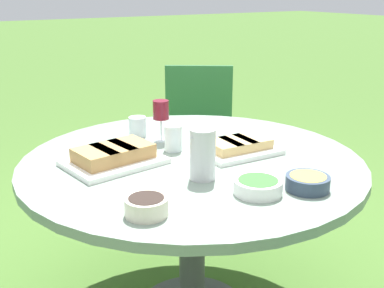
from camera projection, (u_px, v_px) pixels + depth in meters
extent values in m
cylinder|color=#4C4C51|center=(192.00, 240.00, 2.03)|extent=(0.11, 0.11, 0.67)
cylinder|color=gray|center=(192.00, 162.00, 1.92)|extent=(1.36, 1.36, 0.03)
cube|color=#2D6B38|center=(198.00, 139.00, 3.05)|extent=(0.60, 0.59, 0.04)
cube|color=#2D6B38|center=(199.00, 97.00, 3.17)|extent=(0.38, 0.27, 0.42)
cylinder|color=#2D6B38|center=(165.00, 184.00, 2.96)|extent=(0.03, 0.03, 0.43)
cylinder|color=#2D6B38|center=(229.00, 185.00, 2.94)|extent=(0.03, 0.03, 0.43)
cylinder|color=#2D6B38|center=(170.00, 163.00, 3.31)|extent=(0.03, 0.03, 0.43)
cylinder|color=#2D6B38|center=(227.00, 164.00, 3.29)|extent=(0.03, 0.03, 0.43)
cylinder|color=silver|center=(203.00, 154.00, 1.69)|extent=(0.09, 0.09, 0.18)
cone|color=silver|center=(193.00, 135.00, 1.64)|extent=(0.02, 0.02, 0.02)
cylinder|color=silver|center=(162.00, 140.00, 2.13)|extent=(0.06, 0.06, 0.01)
cylinder|color=silver|center=(161.00, 129.00, 2.12)|extent=(0.01, 0.01, 0.09)
cylinder|color=maroon|center=(161.00, 110.00, 2.09)|extent=(0.07, 0.07, 0.08)
cube|color=white|center=(114.00, 162.00, 1.85)|extent=(0.39, 0.31, 0.02)
cube|color=#B2844C|center=(95.00, 157.00, 1.79)|extent=(0.15, 0.18, 0.05)
cube|color=#B2844C|center=(114.00, 153.00, 1.84)|extent=(0.15, 0.18, 0.05)
cube|color=#B2844C|center=(131.00, 149.00, 1.88)|extent=(0.15, 0.18, 0.05)
cube|color=white|center=(238.00, 151.00, 1.98)|extent=(0.32, 0.24, 0.02)
cube|color=tan|center=(252.00, 141.00, 2.00)|extent=(0.12, 0.15, 0.04)
cube|color=tan|center=(238.00, 144.00, 1.97)|extent=(0.12, 0.15, 0.04)
cube|color=tan|center=(224.00, 147.00, 1.93)|extent=(0.12, 0.15, 0.04)
cylinder|color=#334256|center=(308.00, 183.00, 1.61)|extent=(0.15, 0.15, 0.05)
cylinder|color=#E0C147|center=(308.00, 179.00, 1.61)|extent=(0.12, 0.12, 0.02)
cylinder|color=white|center=(258.00, 187.00, 1.59)|extent=(0.16, 0.16, 0.05)
cylinder|color=#387533|center=(258.00, 183.00, 1.58)|extent=(0.13, 0.13, 0.02)
cylinder|color=beige|center=(146.00, 206.00, 1.43)|extent=(0.13, 0.13, 0.05)
cylinder|color=#2D231E|center=(146.00, 201.00, 1.43)|extent=(0.11, 0.11, 0.02)
cylinder|color=silver|center=(138.00, 127.00, 2.18)|extent=(0.08, 0.08, 0.09)
cylinder|color=silver|center=(173.00, 138.00, 1.99)|extent=(0.07, 0.07, 0.11)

